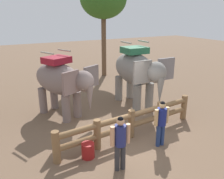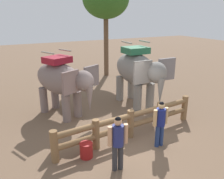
{
  "view_description": "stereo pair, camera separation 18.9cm",
  "coord_description": "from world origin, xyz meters",
  "px_view_note": "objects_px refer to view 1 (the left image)",
  "views": [
    {
      "loc": [
        -4.19,
        -6.17,
        4.34
      ],
      "look_at": [
        0.0,
        1.64,
        1.4
      ],
      "focal_mm": 37.18,
      "sensor_mm": 36.0,
      "label": 1
    },
    {
      "loc": [
        -4.03,
        -6.26,
        4.34
      ],
      "look_at": [
        0.0,
        1.64,
        1.4
      ],
      "focal_mm": 37.18,
      "sensor_mm": 36.0,
      "label": 2
    }
  ],
  "objects_px": {
    "tourist_man_in_blue": "(161,120)",
    "feed_bucket": "(88,150)",
    "tourist_woman_in_black": "(120,140)",
    "elephant_center": "(137,71)",
    "log_fence": "(131,122)",
    "elephant_near_left": "(61,81)"
  },
  "relations": [
    {
      "from": "elephant_near_left",
      "to": "tourist_man_in_blue",
      "type": "height_order",
      "value": "elephant_near_left"
    },
    {
      "from": "tourist_woman_in_black",
      "to": "tourist_man_in_blue",
      "type": "height_order",
      "value": "tourist_woman_in_black"
    },
    {
      "from": "elephant_center",
      "to": "feed_bucket",
      "type": "relative_size",
      "value": 7.25
    },
    {
      "from": "elephant_center",
      "to": "tourist_man_in_blue",
      "type": "distance_m",
      "value": 3.75
    },
    {
      "from": "elephant_center",
      "to": "feed_bucket",
      "type": "bearing_deg",
      "value": -142.0
    },
    {
      "from": "tourist_man_in_blue",
      "to": "feed_bucket",
      "type": "relative_size",
      "value": 3.27
    },
    {
      "from": "tourist_man_in_blue",
      "to": "elephant_center",
      "type": "bearing_deg",
      "value": 69.31
    },
    {
      "from": "log_fence",
      "to": "feed_bucket",
      "type": "height_order",
      "value": "log_fence"
    },
    {
      "from": "elephant_center",
      "to": "feed_bucket",
      "type": "distance_m",
      "value": 4.98
    },
    {
      "from": "log_fence",
      "to": "tourist_man_in_blue",
      "type": "distance_m",
      "value": 1.16
    },
    {
      "from": "log_fence",
      "to": "tourist_woman_in_black",
      "type": "distance_m",
      "value": 1.97
    },
    {
      "from": "elephant_center",
      "to": "tourist_man_in_blue",
      "type": "relative_size",
      "value": 2.22
    },
    {
      "from": "elephant_near_left",
      "to": "tourist_woman_in_black",
      "type": "bearing_deg",
      "value": -85.74
    },
    {
      "from": "log_fence",
      "to": "tourist_woman_in_black",
      "type": "xyz_separation_m",
      "value": [
        -1.3,
        -1.43,
        0.37
      ]
    },
    {
      "from": "tourist_man_in_blue",
      "to": "feed_bucket",
      "type": "xyz_separation_m",
      "value": [
        -2.45,
        0.51,
        -0.69
      ]
    },
    {
      "from": "log_fence",
      "to": "tourist_man_in_blue",
      "type": "height_order",
      "value": "tourist_man_in_blue"
    },
    {
      "from": "tourist_woman_in_black",
      "to": "feed_bucket",
      "type": "distance_m",
      "value": 1.35
    },
    {
      "from": "tourist_woman_in_black",
      "to": "feed_bucket",
      "type": "bearing_deg",
      "value": 121.26
    },
    {
      "from": "tourist_man_in_blue",
      "to": "log_fence",
      "type": "bearing_deg",
      "value": 120.15
    },
    {
      "from": "tourist_woman_in_black",
      "to": "elephant_center",
      "type": "bearing_deg",
      "value": 51.05
    },
    {
      "from": "log_fence",
      "to": "tourist_man_in_blue",
      "type": "bearing_deg",
      "value": -59.85
    },
    {
      "from": "elephant_near_left",
      "to": "feed_bucket",
      "type": "relative_size",
      "value": 6.81
    }
  ]
}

